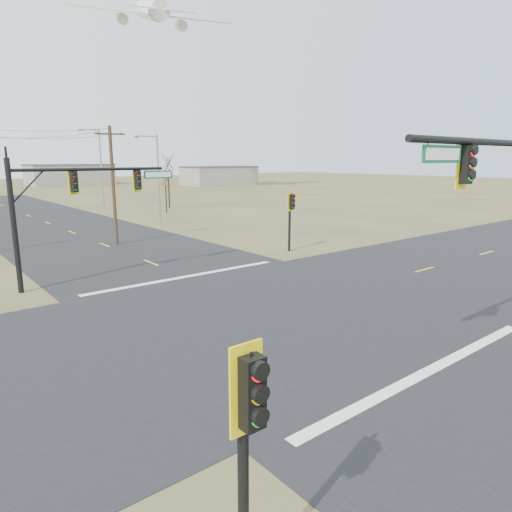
{
  "coord_description": "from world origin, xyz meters",
  "views": [
    {
      "loc": [
        -12.57,
        -14.41,
        6.52
      ],
      "look_at": [
        -0.2,
        1.0,
        2.32
      ],
      "focal_mm": 32.0,
      "sensor_mm": 36.0,
      "label": 1
    }
  ],
  "objects_px": {
    "bare_tree_c": "(165,178)",
    "streetlight_b": "(99,163)",
    "mast_arm_far": "(77,193)",
    "streetlight_a": "(157,175)",
    "pedestal_signal_sw": "(249,416)",
    "utility_pole_near": "(113,184)",
    "bare_tree_d": "(168,162)",
    "pedestal_signal_ne": "(291,208)"
  },
  "relations": [
    {
      "from": "mast_arm_far",
      "to": "pedestal_signal_sw",
      "type": "height_order",
      "value": "mast_arm_far"
    },
    {
      "from": "pedestal_signal_sw",
      "to": "utility_pole_near",
      "type": "relative_size",
      "value": 0.46
    },
    {
      "from": "streetlight_a",
      "to": "bare_tree_c",
      "type": "xyz_separation_m",
      "value": [
        5.82,
        9.36,
        -0.75
      ]
    },
    {
      "from": "mast_arm_far",
      "to": "streetlight_a",
      "type": "relative_size",
      "value": 0.99
    },
    {
      "from": "pedestal_signal_sw",
      "to": "pedestal_signal_ne",
      "type": "bearing_deg",
      "value": 46.05
    },
    {
      "from": "pedestal_signal_ne",
      "to": "bare_tree_c",
      "type": "distance_m",
      "value": 28.07
    },
    {
      "from": "bare_tree_c",
      "to": "pedestal_signal_ne",
      "type": "bearing_deg",
      "value": -99.61
    },
    {
      "from": "utility_pole_near",
      "to": "bare_tree_d",
      "type": "relative_size",
      "value": 1.17
    },
    {
      "from": "pedestal_signal_ne",
      "to": "utility_pole_near",
      "type": "height_order",
      "value": "utility_pole_near"
    },
    {
      "from": "mast_arm_far",
      "to": "bare_tree_c",
      "type": "relative_size",
      "value": 1.63
    },
    {
      "from": "mast_arm_far",
      "to": "pedestal_signal_sw",
      "type": "bearing_deg",
      "value": -120.22
    },
    {
      "from": "pedestal_signal_sw",
      "to": "streetlight_b",
      "type": "relative_size",
      "value": 0.39
    },
    {
      "from": "mast_arm_far",
      "to": "streetlight_b",
      "type": "distance_m",
      "value": 43.17
    },
    {
      "from": "utility_pole_near",
      "to": "bare_tree_c",
      "type": "bearing_deg",
      "value": 52.06
    },
    {
      "from": "pedestal_signal_sw",
      "to": "utility_pole_near",
      "type": "bearing_deg",
      "value": 71.8
    },
    {
      "from": "mast_arm_far",
      "to": "bare_tree_c",
      "type": "bearing_deg",
      "value": 36.04
    },
    {
      "from": "pedestal_signal_ne",
      "to": "bare_tree_d",
      "type": "relative_size",
      "value": 0.56
    },
    {
      "from": "pedestal_signal_sw",
      "to": "bare_tree_c",
      "type": "bearing_deg",
      "value": 63.84
    },
    {
      "from": "pedestal_signal_sw",
      "to": "mast_arm_far",
      "type": "bearing_deg",
      "value": 78.56
    },
    {
      "from": "bare_tree_d",
      "to": "bare_tree_c",
      "type": "bearing_deg",
      "value": -121.72
    },
    {
      "from": "bare_tree_c",
      "to": "streetlight_b",
      "type": "bearing_deg",
      "value": 103.53
    },
    {
      "from": "pedestal_signal_ne",
      "to": "streetlight_b",
      "type": "distance_m",
      "value": 41.02
    },
    {
      "from": "mast_arm_far",
      "to": "bare_tree_d",
      "type": "relative_size",
      "value": 1.15
    },
    {
      "from": "streetlight_a",
      "to": "streetlight_b",
      "type": "xyz_separation_m",
      "value": [
        2.63,
        22.6,
        1.0
      ]
    },
    {
      "from": "pedestal_signal_ne",
      "to": "pedestal_signal_sw",
      "type": "height_order",
      "value": "pedestal_signal_ne"
    },
    {
      "from": "bare_tree_c",
      "to": "pedestal_signal_sw",
      "type": "bearing_deg",
      "value": -116.52
    },
    {
      "from": "bare_tree_d",
      "to": "streetlight_a",
      "type": "bearing_deg",
      "value": -121.81
    },
    {
      "from": "pedestal_signal_sw",
      "to": "streetlight_b",
      "type": "distance_m",
      "value": 63.36
    },
    {
      "from": "bare_tree_c",
      "to": "streetlight_a",
      "type": "bearing_deg",
      "value": -121.85
    },
    {
      "from": "pedestal_signal_sw",
      "to": "bare_tree_d",
      "type": "distance_m",
      "value": 58.09
    },
    {
      "from": "mast_arm_far",
      "to": "streetlight_a",
      "type": "height_order",
      "value": "streetlight_a"
    },
    {
      "from": "bare_tree_d",
      "to": "streetlight_b",
      "type": "bearing_deg",
      "value": 126.75
    },
    {
      "from": "pedestal_signal_ne",
      "to": "mast_arm_far",
      "type": "bearing_deg",
      "value": 176.43
    },
    {
      "from": "streetlight_b",
      "to": "utility_pole_near",
      "type": "bearing_deg",
      "value": -113.01
    },
    {
      "from": "pedestal_signal_sw",
      "to": "streetlight_a",
      "type": "xyz_separation_m",
      "value": [
        17.52,
        37.4,
        1.96
      ]
    },
    {
      "from": "bare_tree_c",
      "to": "bare_tree_d",
      "type": "bearing_deg",
      "value": 58.28
    },
    {
      "from": "utility_pole_near",
      "to": "pedestal_signal_sw",
      "type": "bearing_deg",
      "value": -108.56
    },
    {
      "from": "streetlight_a",
      "to": "pedestal_signal_sw",
      "type": "bearing_deg",
      "value": -131.26
    },
    {
      "from": "mast_arm_far",
      "to": "streetlight_b",
      "type": "relative_size",
      "value": 0.83
    },
    {
      "from": "bare_tree_c",
      "to": "bare_tree_d",
      "type": "xyz_separation_m",
      "value": [
        3.03,
        4.91,
        1.92
      ]
    },
    {
      "from": "utility_pole_near",
      "to": "bare_tree_c",
      "type": "distance_m",
      "value": 21.82
    },
    {
      "from": "streetlight_a",
      "to": "mast_arm_far",
      "type": "bearing_deg",
      "value": -143.54
    }
  ]
}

